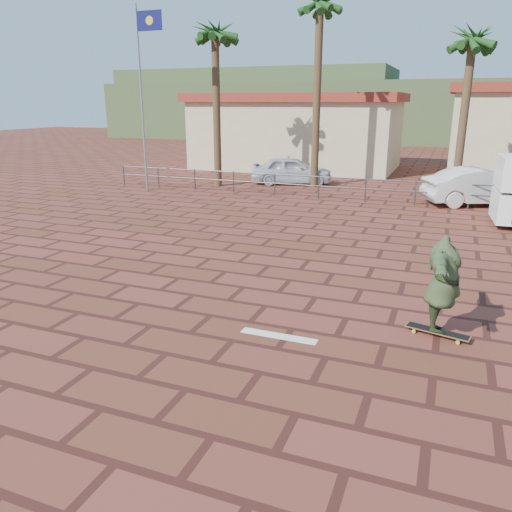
{
  "coord_description": "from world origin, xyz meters",
  "views": [
    {
      "loc": [
        3.26,
        -8.88,
        4.0
      ],
      "look_at": [
        -0.5,
        0.76,
        0.8
      ],
      "focal_mm": 35.0,
      "sensor_mm": 36.0,
      "label": 1
    }
  ],
  "objects_px": {
    "longboard": "(437,332)",
    "car_silver": "(292,170)",
    "skateboarder": "(443,284)",
    "car_white": "(482,187)"
  },
  "relations": [
    {
      "from": "car_silver",
      "to": "longboard",
      "type": "bearing_deg",
      "value": -169.68
    },
    {
      "from": "skateboarder",
      "to": "car_white",
      "type": "xyz_separation_m",
      "value": [
        1.13,
        13.18,
        -0.25
      ]
    },
    {
      "from": "car_silver",
      "to": "car_white",
      "type": "xyz_separation_m",
      "value": [
        8.76,
        -2.44,
        0.05
      ]
    },
    {
      "from": "longboard",
      "to": "car_silver",
      "type": "distance_m",
      "value": 17.4
    },
    {
      "from": "longboard",
      "to": "car_white",
      "type": "relative_size",
      "value": 0.25
    },
    {
      "from": "skateboarder",
      "to": "car_white",
      "type": "relative_size",
      "value": 0.48
    },
    {
      "from": "longboard",
      "to": "skateboarder",
      "type": "xyz_separation_m",
      "value": [
        -0.0,
        0.0,
        0.9
      ]
    },
    {
      "from": "longboard",
      "to": "car_silver",
      "type": "xyz_separation_m",
      "value": [
        -7.63,
        15.62,
        0.6
      ]
    },
    {
      "from": "skateboarder",
      "to": "car_silver",
      "type": "distance_m",
      "value": 17.39
    },
    {
      "from": "skateboarder",
      "to": "car_white",
      "type": "distance_m",
      "value": 13.23
    }
  ]
}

